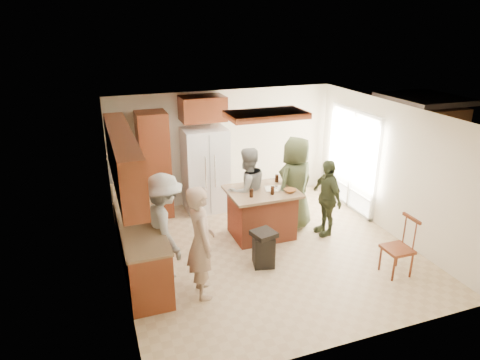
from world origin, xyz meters
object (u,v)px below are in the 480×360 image
object	(u,v)px
person_counter	(165,226)
trash_bin	(264,248)
person_front_left	(201,242)
spindle_chair	(399,249)
kitchen_island	(262,212)
person_side_right	(327,198)
person_behind_right	(295,184)
refrigerator	(205,170)
person_behind_left	(247,191)

from	to	relation	value
person_counter	trash_bin	distance (m)	1.69
person_front_left	spindle_chair	distance (m)	3.19
person_counter	kitchen_island	size ratio (longest dim) A/B	1.35
person_side_right	person_counter	distance (m)	3.16
person_behind_right	trash_bin	size ratio (longest dim) A/B	2.95
person_behind_right	person_counter	bearing A→B (deg)	-6.88
kitchen_island	spindle_chair	world-z (taller)	spindle_chair
person_counter	person_behind_right	bearing A→B (deg)	-79.37
person_behind_right	person_counter	xyz separation A→B (m)	(-2.68, -0.80, -0.06)
person_counter	person_side_right	bearing A→B (deg)	-89.23
person_behind_right	person_side_right	xyz separation A→B (m)	(0.45, -0.43, -0.18)
refrigerator	trash_bin	bearing A→B (deg)	-83.37
spindle_chair	person_front_left	bearing A→B (deg)	169.97
person_behind_right	person_behind_left	bearing A→B (deg)	-33.34
person_front_left	person_behind_left	size ratio (longest dim) A/B	1.03
person_front_left	person_side_right	distance (m)	2.94
kitchen_island	trash_bin	xyz separation A→B (m)	(-0.37, -1.00, -0.16)
person_counter	kitchen_island	bearing A→B (deg)	-76.02
person_behind_left	spindle_chair	world-z (taller)	person_behind_left
trash_bin	person_counter	bearing A→B (deg)	169.67
person_counter	spindle_chair	world-z (taller)	person_counter
kitchen_island	spindle_chair	xyz separation A→B (m)	(1.57, -1.96, -0.02)
person_counter	kitchen_island	world-z (taller)	person_counter
person_front_left	kitchen_island	bearing A→B (deg)	-45.49
person_side_right	trash_bin	xyz separation A→B (m)	(-1.56, -0.66, -0.43)
person_side_right	trash_bin	bearing A→B (deg)	-68.36
person_counter	spindle_chair	distance (m)	3.76
kitchen_island	person_side_right	bearing A→B (deg)	-15.81
person_behind_left	person_behind_right	world-z (taller)	person_behind_right
person_side_right	person_counter	world-z (taller)	person_counter
person_behind_right	trash_bin	distance (m)	1.67
person_counter	trash_bin	size ratio (longest dim) A/B	2.75
person_counter	spindle_chair	xyz separation A→B (m)	(3.52, -1.25, -0.41)
person_side_right	spindle_chair	bearing A→B (deg)	11.87
person_side_right	person_behind_left	bearing A→B (deg)	-114.43
person_behind_left	person_side_right	world-z (taller)	person_behind_left
person_behind_right	person_side_right	distance (m)	0.65
person_front_left	person_counter	distance (m)	0.81
person_behind_left	person_behind_right	bearing A→B (deg)	157.49
person_side_right	person_counter	bearing A→B (deg)	-84.54
person_behind_right	kitchen_island	distance (m)	0.87
refrigerator	person_side_right	bearing A→B (deg)	-45.13
person_counter	trash_bin	world-z (taller)	person_counter
person_front_left	person_counter	size ratio (longest dim) A/B	1.01
refrigerator	spindle_chair	xyz separation A→B (m)	(2.24, -3.49, -0.45)
person_side_right	kitchen_island	xyz separation A→B (m)	(-1.18, 0.34, -0.27)
person_behind_left	spindle_chair	bearing A→B (deg)	115.83
person_side_right	kitchen_island	size ratio (longest dim) A/B	1.17
person_front_left	person_behind_right	bearing A→B (deg)	-54.44
person_side_right	trash_bin	distance (m)	1.75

